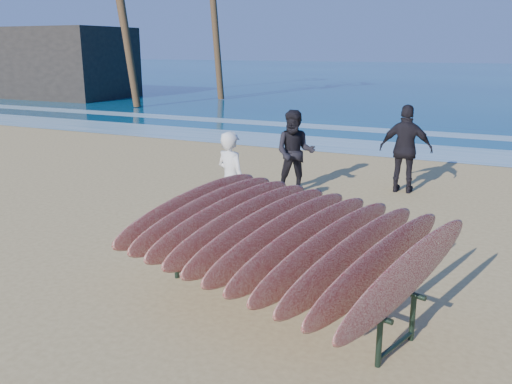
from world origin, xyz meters
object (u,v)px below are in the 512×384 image
(person_white, at_px, (231,180))
(building, at_px, (54,63))
(person_dark_a, at_px, (295,153))
(surfboard_rack, at_px, (281,237))
(person_dark_b, at_px, (406,149))

(person_white, height_order, building, building)
(person_dark_a, bearing_deg, building, 129.83)
(person_dark_a, bearing_deg, surfboard_rack, -85.93)
(person_dark_a, xyz_separation_m, building, (-20.81, 14.60, 1.13))
(surfboard_rack, height_order, person_dark_b, person_dark_b)
(person_dark_b, bearing_deg, building, -33.36)
(person_dark_b, bearing_deg, person_dark_a, 25.43)
(building, bearing_deg, person_dark_a, -35.06)
(surfboard_rack, bearing_deg, building, 157.22)
(person_dark_a, height_order, person_dark_b, person_dark_b)
(person_white, xyz_separation_m, building, (-20.64, 17.06, 1.17))
(surfboard_rack, relative_size, person_dark_b, 2.11)
(person_dark_a, bearing_deg, person_white, -108.94)
(surfboard_rack, xyz_separation_m, person_dark_b, (0.36, 5.75, 0.06))
(person_dark_b, height_order, building, building)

